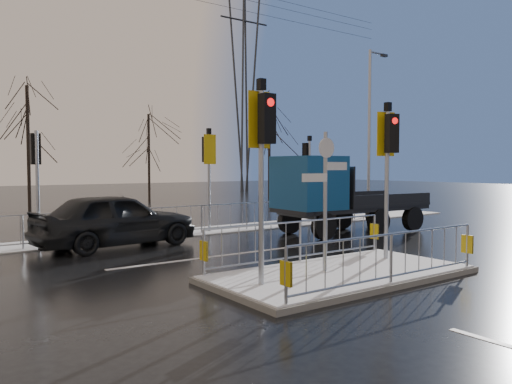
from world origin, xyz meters
TOP-DOWN VIEW (x-y plane):
  - ground at (0.00, 0.00)m, footprint 120.00×120.00m
  - snow_verge at (0.00, 8.60)m, footprint 30.00×2.00m
  - lane_markings at (0.00, -0.33)m, footprint 8.00×11.38m
  - traffic_island at (-0.01, 0.01)m, footprint 6.00×3.04m
  - far_kerb_fixtures at (0.29, 8.09)m, footprint 18.00×0.65m
  - car_far_lane at (-2.56, 6.96)m, footprint 5.11×2.51m
  - flatbed_truck at (4.60, 5.23)m, footprint 6.18×2.54m
  - tree_far_a at (-2.00, 22.00)m, footprint 3.75×3.75m
  - tree_far_b at (6.00, 24.00)m, footprint 3.25×3.25m
  - tree_far_c at (14.00, 21.00)m, footprint 4.00×4.00m
  - street_lamp_right at (10.57, 8.50)m, footprint 1.25×0.18m
  - pylon_wires at (16.88, 30.00)m, footprint 70.00×2.38m

SIDE VIEW (x-z plane):
  - ground at x=0.00m, z-range 0.00..0.00m
  - lane_markings at x=0.00m, z-range 0.00..0.01m
  - snow_verge at x=0.00m, z-range 0.00..0.04m
  - traffic_island at x=-0.01m, z-range -1.68..2.47m
  - car_far_lane at x=-2.56m, z-range 0.00..1.68m
  - far_kerb_fixtures at x=0.29m, z-range -0.90..2.93m
  - flatbed_truck at x=4.60m, z-range 0.09..2.90m
  - tree_far_b at x=6.00m, z-range 1.11..7.25m
  - street_lamp_right at x=10.57m, z-range 0.39..8.39m
  - tree_far_a at x=-2.00m, z-range 1.28..8.36m
  - tree_far_c at x=14.00m, z-range 1.37..8.92m
  - pylon_wires at x=16.88m, z-range 1.05..21.02m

